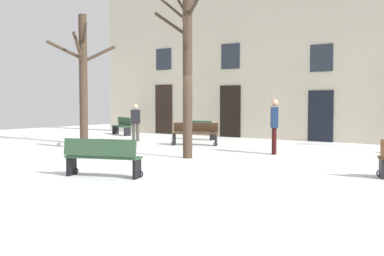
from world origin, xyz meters
The scene contains 10 objects.
ground_plane centered at (0.00, 0.00, 0.00)m, with size 33.56×33.56×0.00m, color white.
building_facade centered at (-0.01, 8.35, 4.27)m, with size 20.98×0.60×8.46m.
tree_foreground centered at (0.88, 0.16, 3.05)m, with size 2.64×2.01×5.79m.
tree_left_of_center centered at (-5.40, 1.60, 2.80)m, with size 1.91×2.15×5.25m.
bench_facing_shops centered at (1.38, -3.87, 0.47)m, with size 1.83×0.99×0.89m.
bench_back_to_back_left centered at (-7.64, 6.19, 0.48)m, with size 1.75×1.09×0.92m.
bench_by_litter_bin centered at (-1.29, 3.68, 0.47)m, with size 1.84×1.21×0.89m.
bench_far_corner centered at (-2.73, 6.04, 0.45)m, with size 1.56×0.47×0.87m.
person_near_bench centered at (2.60, 2.60, 1.02)m, with size 0.38×0.44×1.81m.
person_by_shop_door centered at (-4.47, 3.71, 0.90)m, with size 0.44×0.38×1.63m.
Camera 1 is at (8.98, -11.15, 1.71)m, focal length 42.86 mm.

